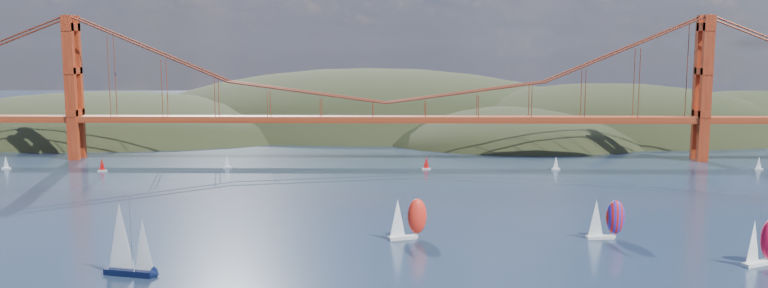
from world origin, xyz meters
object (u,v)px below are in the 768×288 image
(racer_0, at_px, (407,218))
(racer_rwb, at_px, (605,218))
(sloop_navy, at_px, (127,240))
(racer_1, at_px, (761,241))

(racer_0, relative_size, racer_rwb, 1.03)
(racer_rwb, bearing_deg, sloop_navy, -169.64)
(racer_rwb, bearing_deg, racer_0, 175.50)
(sloop_navy, xyz_separation_m, racer_0, (54.32, 27.83, -2.01))
(racer_0, bearing_deg, sloop_navy, -171.87)
(racer_0, distance_m, racer_1, 73.81)
(sloop_navy, bearing_deg, racer_rwb, 28.95)
(sloop_navy, xyz_separation_m, racer_1, (125.60, 8.70, -1.98))
(racer_0, height_order, racer_rwb, racer_0)
(racer_0, xyz_separation_m, racer_1, (71.28, -19.13, 0.03))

